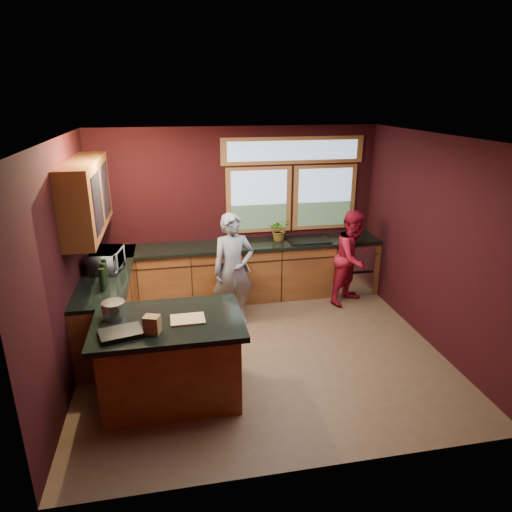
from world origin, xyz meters
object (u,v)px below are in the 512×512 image
object	(u,v)px
person_red	(353,257)
cutting_board	(188,319)
stock_pot	(114,310)
person_grey	(233,270)
island	(171,359)

from	to	relation	value
person_red	cutting_board	size ratio (longest dim) A/B	4.27
person_red	stock_pot	world-z (taller)	person_red
stock_pot	person_red	bearing A→B (deg)	27.95
cutting_board	stock_pot	size ratio (longest dim) A/B	1.46
person_grey	cutting_board	distance (m)	1.80
cutting_board	stock_pot	bearing A→B (deg)	165.07
stock_pot	cutting_board	bearing A→B (deg)	-14.93
person_grey	stock_pot	xyz separation A→B (m)	(-1.46, -1.44, 0.22)
island	cutting_board	bearing A→B (deg)	-14.04
island	person_grey	distance (m)	1.87
island	person_red	xyz separation A→B (m)	(2.85, 1.95, 0.27)
person_grey	stock_pot	distance (m)	2.07
island	person_red	distance (m)	3.46
person_grey	person_red	size ratio (longest dim) A/B	1.09
island	stock_pot	distance (m)	0.80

